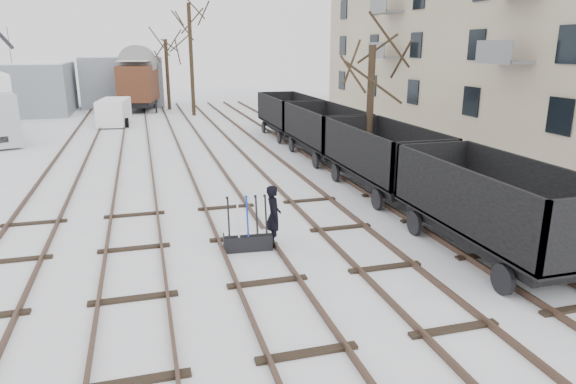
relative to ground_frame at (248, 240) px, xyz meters
name	(u,v)px	position (x,y,z in m)	size (l,w,h in m)	color
ground	(268,283)	(0.03, -2.13, -0.28)	(120.00, 120.00, 0.00)	white
tracks	(200,160)	(0.03, 11.55, -0.21)	(13.90, 52.00, 0.16)	black
shed_left	(5,89)	(-12.97, 33.87, 1.76)	(10.00, 8.00, 4.10)	gray
shed_right	(123,81)	(-3.97, 37.87, 1.96)	(7.00, 6.00, 4.50)	gray
ground_frame	(248,240)	(0.00, 0.00, 0.00)	(1.33, 0.52, 1.49)	black
worker	(274,216)	(0.75, 0.10, 0.58)	(0.63, 0.41, 1.73)	black
freight_wagon_a	(492,221)	(6.03, -2.13, 0.67)	(2.44, 6.10, 2.49)	black
freight_wagon_b	(383,167)	(6.03, 4.27, 0.67)	(2.44, 6.10, 2.49)	black
freight_wagon_c	(325,139)	(6.03, 10.67, 0.67)	(2.44, 6.10, 2.49)	black
freight_wagon_d	(289,121)	(6.03, 17.07, 0.67)	(2.44, 6.10, 2.49)	black
box_van_wagon	(139,82)	(-2.53, 33.18, 2.18)	(3.89, 5.97, 4.22)	black
panel_van	(114,112)	(-4.35, 25.05, 0.66)	(2.29, 4.30, 1.81)	white
tree_near	(370,111)	(6.80, 7.26, 2.41)	(0.30, 0.30, 5.38)	black
tree_far_left	(167,75)	(-0.13, 33.60, 2.68)	(0.30, 0.30, 5.93)	black
tree_far_right	(191,61)	(1.52, 29.00, 3.97)	(0.30, 0.30, 8.52)	black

